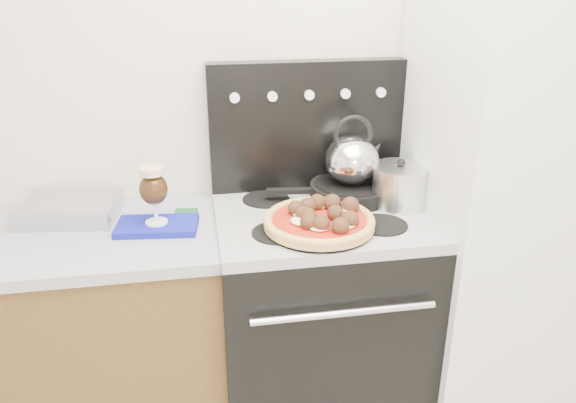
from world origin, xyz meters
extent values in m
cube|color=beige|center=(0.00, 1.50, 1.25)|extent=(3.50, 0.01, 2.50)
cube|color=brown|center=(-1.02, 1.20, 0.43)|extent=(1.45, 0.60, 0.86)
cube|color=#A4A4AF|center=(-1.02, 1.20, 0.88)|extent=(1.48, 0.63, 0.04)
cube|color=black|center=(0.08, 1.18, 0.44)|extent=(0.76, 0.65, 0.88)
cube|color=#ADADB2|center=(0.08, 1.18, 0.90)|extent=(0.76, 0.65, 0.04)
cube|color=black|center=(0.08, 1.45, 1.17)|extent=(0.76, 0.08, 0.50)
cube|color=silver|center=(0.78, 1.15, 0.95)|extent=(0.64, 0.68, 1.90)
cube|color=silver|center=(-0.82, 1.33, 0.93)|extent=(0.36, 0.29, 0.07)
cube|color=#11169C|center=(-0.50, 1.17, 0.91)|extent=(0.29, 0.19, 0.02)
cylinder|color=black|center=(0.04, 1.03, 0.93)|extent=(0.39, 0.39, 0.01)
cylinder|color=black|center=(0.22, 1.29, 0.95)|extent=(0.35, 0.35, 0.06)
cylinder|color=silver|center=(0.38, 1.19, 0.99)|extent=(0.23, 0.23, 0.14)
camera|label=1|loc=(-0.36, -0.64, 1.74)|focal=35.00mm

